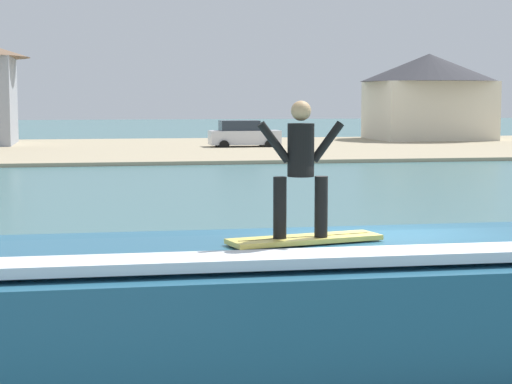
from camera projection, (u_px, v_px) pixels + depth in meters
name	position (u px, v px, depth m)	size (l,w,h in m)	color
ground_plane	(376.00, 343.00, 12.49)	(260.00, 260.00, 0.00)	#406D71
wave_crest	(298.00, 301.00, 11.66)	(9.52, 3.93, 1.58)	#265E7B
surfboard	(305.00, 239.00, 11.14)	(1.97, 0.92, 0.06)	#EAD159
surfer	(301.00, 162.00, 10.96)	(1.06, 0.32, 1.64)	black
shoreline_bank	(148.00, 149.00, 57.87)	(120.00, 26.00, 0.19)	tan
car_far_shore	(243.00, 135.00, 58.98)	(4.50, 2.16, 1.86)	silver
house_gabled_white	(429.00, 92.00, 69.11)	(10.30, 10.30, 6.59)	beige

